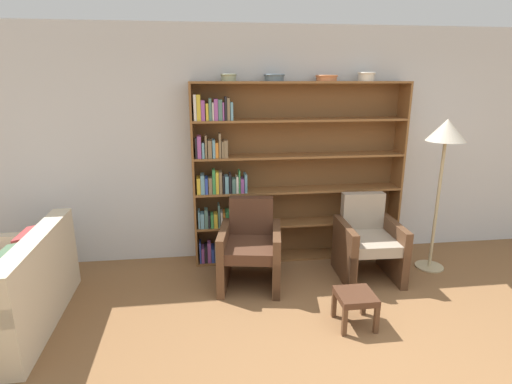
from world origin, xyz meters
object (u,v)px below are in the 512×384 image
bookshelf (280,174)px  bowl_olive (229,77)px  couch (7,295)px  armchair_cushioned (368,241)px  bowl_slate (366,76)px  footstool (355,299)px  armchair_leather (250,248)px  floor_lamp (446,139)px  bowl_brass (274,77)px  bowl_copper (327,78)px

bookshelf → bowl_olive: (-0.59, -0.02, 1.11)m
couch → armchair_cushioned: bearing=-83.2°
bowl_slate → couch: size_ratio=0.13×
bowl_olive → footstool: (1.01, -1.50, -1.92)m
armchair_leather → armchair_cushioned: 1.32m
floor_lamp → bowl_slate: bearing=145.5°
floor_lamp → bowl_olive: bearing=167.5°
bowl_olive → floor_lamp: size_ratio=0.10×
bowl_brass → floor_lamp: bowl_brass is taller
armchair_leather → footstool: armchair_leather is taller
bowl_brass → bowl_copper: size_ratio=0.93×
bowl_brass → bowl_copper: 0.60m
footstool → bowl_olive: bearing=123.9°
bowl_brass → bookshelf: bearing=14.9°
bowl_copper → floor_lamp: (1.21, -0.51, -0.65)m
armchair_leather → footstool: bearing=142.6°
bookshelf → floor_lamp: bearing=-17.2°
bowl_olive → armchair_cushioned: 2.38m
bowl_copper → armchair_cushioned: bearing=-57.4°
bowl_copper → couch: size_ratio=0.16×
bowl_copper → armchair_leather: size_ratio=0.28×
armchair_leather → armchair_cushioned: size_ratio=1.00×
bowl_copper → armchair_leather: 2.08m
floor_lamp → bowl_brass: bearing=164.2°
armchair_cushioned → couch: bearing=10.3°
couch → armchair_leather: armchair_leather is taller
bowl_olive → bowl_brass: size_ratio=0.77×
bowl_olive → bowl_slate: bearing=0.0°
bookshelf → armchair_cushioned: (0.89, -0.62, -0.65)m
bowl_brass → footstool: (0.50, -1.50, -1.92)m
bowl_olive → armchair_cushioned: (1.48, -0.59, -1.77)m
bowl_olive → bowl_slate: size_ratio=0.90×
couch → armchair_leather: size_ratio=1.74×
bowl_brass → floor_lamp: (1.81, -0.51, -0.65)m
bookshelf → couch: size_ratio=1.59×
bowl_slate → couch: bearing=-162.9°
bowl_olive → floor_lamp: 2.46m
bookshelf → bowl_copper: (0.51, -0.02, 1.11)m
armchair_cushioned → bowl_brass: bearing=-29.4°
bowl_copper → footstool: (-0.10, -1.50, -1.91)m
couch → armchair_leather: 2.30m
bookshelf → armchair_leather: bookshelf is taller
footstool → couch: bearing=172.9°
armchair_leather → bowl_olive: bearing=-65.0°
floor_lamp → armchair_cushioned: bearing=-174.2°
bookshelf → bowl_brass: bowl_brass is taller
bowl_slate → armchair_leather: bowl_slate is taller
bowl_copper → floor_lamp: 1.46m
couch → footstool: (3.08, -0.38, -0.05)m
bookshelf → armchair_cushioned: size_ratio=2.77×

